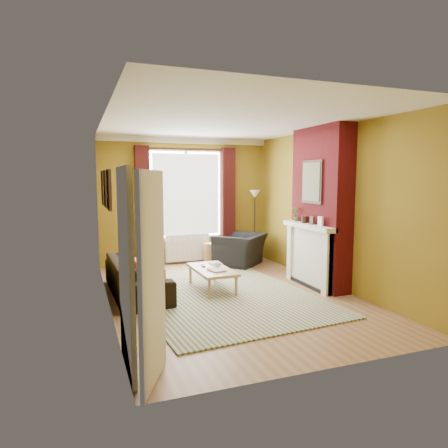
{
  "coord_description": "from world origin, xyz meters",
  "views": [
    {
      "loc": [
        -2.3,
        -5.98,
        1.92
      ],
      "look_at": [
        0.0,
        0.25,
        1.15
      ],
      "focal_mm": 32.0,
      "sensor_mm": 36.0,
      "label": 1
    }
  ],
  "objects_px": {
    "sofa": "(137,276)",
    "armchair": "(240,250)",
    "wicker_stool": "(212,253)",
    "floor_lamp": "(255,205)",
    "coffee_table": "(212,271)"
  },
  "relations": [
    {
      "from": "sofa",
      "to": "armchair",
      "type": "bearing_deg",
      "value": -61.36
    },
    {
      "from": "coffee_table",
      "to": "floor_lamp",
      "type": "bearing_deg",
      "value": 48.45
    },
    {
      "from": "armchair",
      "to": "coffee_table",
      "type": "xyz_separation_m",
      "value": [
        -1.22,
        -1.68,
        -0.0
      ]
    },
    {
      "from": "sofa",
      "to": "armchair",
      "type": "distance_m",
      "value": 2.85
    },
    {
      "from": "wicker_stool",
      "to": "floor_lamp",
      "type": "bearing_deg",
      "value": 0.0
    },
    {
      "from": "armchair",
      "to": "floor_lamp",
      "type": "relative_size",
      "value": 0.64
    },
    {
      "from": "armchair",
      "to": "coffee_table",
      "type": "distance_m",
      "value": 2.07
    },
    {
      "from": "sofa",
      "to": "armchair",
      "type": "xyz_separation_m",
      "value": [
        2.46,
        1.45,
        0.04
      ]
    },
    {
      "from": "armchair",
      "to": "wicker_stool",
      "type": "distance_m",
      "value": 0.66
    },
    {
      "from": "coffee_table",
      "to": "wicker_stool",
      "type": "bearing_deg",
      "value": 70.43
    },
    {
      "from": "coffee_table",
      "to": "wicker_stool",
      "type": "distance_m",
      "value": 2.16
    },
    {
      "from": "sofa",
      "to": "wicker_stool",
      "type": "distance_m",
      "value": 2.64
    },
    {
      "from": "armchair",
      "to": "wicker_stool",
      "type": "bearing_deg",
      "value": -77.67
    },
    {
      "from": "sofa",
      "to": "wicker_stool",
      "type": "relative_size",
      "value": 4.43
    },
    {
      "from": "coffee_table",
      "to": "floor_lamp",
      "type": "distance_m",
      "value": 2.84
    }
  ]
}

